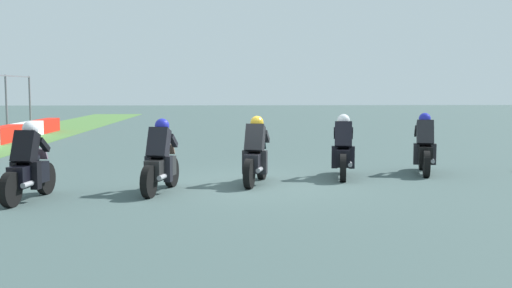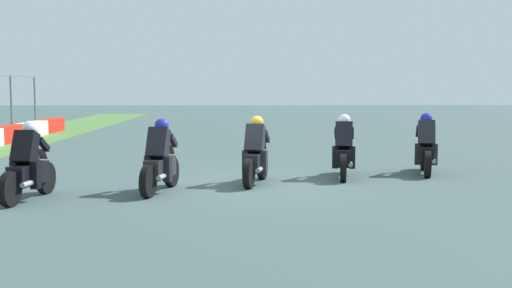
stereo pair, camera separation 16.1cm
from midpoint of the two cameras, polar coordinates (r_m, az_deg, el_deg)
ground_plane at (r=13.92m, az=0.59°, el=-3.66°), size 120.00×120.00×0.00m
rider_lane_a at (r=16.04m, az=15.54°, el=-0.43°), size 2.02×0.64×1.51m
rider_lane_b at (r=14.94m, az=8.34°, el=-0.69°), size 2.03×0.61×1.51m
rider_lane_c at (r=13.85m, az=0.33°, el=-1.10°), size 2.01×0.65×1.51m
rider_lane_d at (r=12.91m, az=-8.40°, el=-1.62°), size 2.02×0.64×1.51m
rider_lane_e at (r=12.60m, az=-19.74°, el=-2.04°), size 2.04×0.60×1.51m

